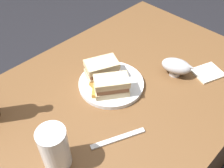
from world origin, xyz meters
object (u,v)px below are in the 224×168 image
gravy_boat (177,66)px  napkin (208,73)px  plate (111,84)px  sandwich_half_left (102,69)px  pint_glass (55,149)px  fork (118,138)px  sandwich_half_right (111,85)px

gravy_boat → napkin: size_ratio=1.22×
plate → gravy_boat: bearing=148.4°
sandwich_half_left → gravy_boat: (-0.22, 0.19, -0.01)m
plate → napkin: bearing=144.7°
gravy_boat → napkin: gravy_boat is taller
sandwich_half_left → napkin: sandwich_half_left is taller
gravy_boat → pint_glass: bearing=-2.3°
sandwich_half_left → fork: sandwich_half_left is taller
sandwich_half_right → gravy_boat: size_ratio=1.02×
napkin → pint_glass: bearing=-9.8°
gravy_boat → fork: bearing=7.5°
fork → plate: bearing=73.8°
plate → sandwich_half_left: bearing=-90.5°
sandwich_half_right → napkin: (-0.35, 0.19, -0.05)m
pint_glass → napkin: (-0.65, 0.11, -0.06)m
plate → pint_glass: pint_glass is taller
gravy_boat → napkin: (-0.10, 0.09, -0.04)m
sandwich_half_left → sandwich_half_right: bearing=66.2°
sandwich_half_right → fork: 0.20m
plate → fork: (0.15, 0.18, -0.00)m
sandwich_half_left → fork: bearing=56.7°
plate → napkin: (-0.32, 0.22, -0.00)m
pint_glass → fork: (-0.18, 0.07, -0.06)m
plate → sandwich_half_right: 0.07m
plate → sandwich_half_left: (-0.00, -0.05, 0.04)m
plate → fork: 0.24m
sandwich_half_left → fork: (0.16, 0.24, -0.05)m
plate → sandwich_half_left: size_ratio=1.75×
sandwich_half_left → pint_glass: size_ratio=0.99×
sandwich_half_left → sandwich_half_right: size_ratio=1.02×
plate → sandwich_half_right: sandwich_half_right is taller
sandwich_half_left → gravy_boat: sandwich_half_left is taller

